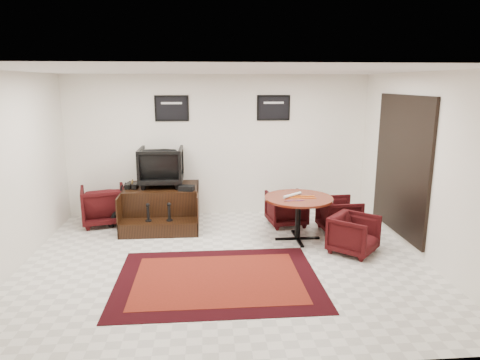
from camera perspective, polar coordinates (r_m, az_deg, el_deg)
name	(u,v)px	position (r m, az deg, el deg)	size (l,w,h in m)	color
ground	(225,262)	(6.57, -2.03, -10.82)	(6.00, 6.00, 0.00)	white
room_shell	(252,143)	(6.23, 1.55, 4.98)	(6.02, 5.02, 2.81)	white
area_rug	(218,279)	(6.02, -2.96, -13.09)	(2.76, 2.07, 0.01)	black
shine_podium	(162,207)	(8.28, -10.33, -3.55)	(1.39, 1.43, 0.71)	black
shine_chair	(161,164)	(8.23, -10.46, 2.07)	(0.80, 0.75, 0.83)	black
shoes_pair	(132,186)	(8.22, -14.22, -0.74)	(0.23, 0.27, 0.09)	black
polish_kit	(187,188)	(7.85, -7.15, -1.08)	(0.27, 0.18, 0.09)	black
umbrella_black	(117,205)	(8.24, -16.14, -3.27)	(0.31, 0.12, 0.84)	black
umbrella_hooked	(120,203)	(8.42, -15.70, -2.92)	(0.31, 0.12, 0.84)	black
armchair_side	(103,203)	(8.52, -17.76, -2.97)	(0.78, 0.73, 0.81)	black
meeting_table	(298,202)	(7.30, 7.80, -2.97)	(1.15, 1.15, 0.75)	#4D1A0B
table_chair_back	(286,207)	(8.13, 6.20, -3.56)	(0.68, 0.64, 0.70)	black
table_chair_window	(339,213)	(7.93, 13.11, -4.33)	(0.66, 0.62, 0.68)	black
table_chair_corner	(354,232)	(7.01, 14.95, -6.78)	(0.65, 0.61, 0.67)	black
paper_roll	(292,195)	(7.29, 7.00, -2.01)	(0.05, 0.05, 0.42)	silver
table_clutter	(300,198)	(7.23, 8.06, -2.34)	(0.57, 0.30, 0.01)	orange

